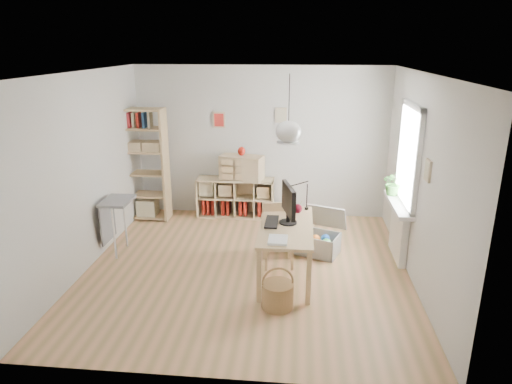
# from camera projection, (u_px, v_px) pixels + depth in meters

# --- Properties ---
(ground) EXTENTS (4.50, 4.50, 0.00)m
(ground) POSITION_uv_depth(u_px,v_px,m) (247.00, 268.00, 6.48)
(ground) COLOR tan
(ground) RESTS_ON ground
(room_shell) EXTENTS (4.50, 4.50, 4.50)m
(room_shell) POSITION_uv_depth(u_px,v_px,m) (288.00, 132.00, 5.66)
(room_shell) COLOR silver
(room_shell) RESTS_ON ground
(window_unit) EXTENTS (0.07, 1.16, 1.46)m
(window_unit) POSITION_uv_depth(u_px,v_px,m) (409.00, 156.00, 6.36)
(window_unit) COLOR white
(window_unit) RESTS_ON ground
(radiator) EXTENTS (0.10, 0.80, 0.80)m
(radiator) POSITION_uv_depth(u_px,v_px,m) (399.00, 232.00, 6.72)
(radiator) COLOR white
(radiator) RESTS_ON ground
(windowsill) EXTENTS (0.22, 1.20, 0.06)m
(windowsill) POSITION_uv_depth(u_px,v_px,m) (398.00, 204.00, 6.59)
(windowsill) COLOR white
(windowsill) RESTS_ON radiator
(desk) EXTENTS (0.70, 1.50, 0.75)m
(desk) POSITION_uv_depth(u_px,v_px,m) (286.00, 231.00, 6.08)
(desk) COLOR tan
(desk) RESTS_ON ground
(cube_shelf) EXTENTS (1.40, 0.38, 0.72)m
(cube_shelf) POSITION_uv_depth(u_px,v_px,m) (235.00, 200.00, 8.40)
(cube_shelf) COLOR #CFB688
(cube_shelf) RESTS_ON ground
(tall_bookshelf) EXTENTS (0.80, 0.38, 2.00)m
(tall_bookshelf) POSITION_uv_depth(u_px,v_px,m) (144.00, 160.00, 8.03)
(tall_bookshelf) COLOR tan
(tall_bookshelf) RESTS_ON ground
(side_table) EXTENTS (0.40, 0.55, 0.85)m
(side_table) POSITION_uv_depth(u_px,v_px,m) (114.00, 211.00, 6.79)
(side_table) COLOR gray
(side_table) RESTS_ON ground
(chair) EXTENTS (0.49, 0.49, 0.88)m
(chair) POSITION_uv_depth(u_px,v_px,m) (278.00, 231.00, 6.50)
(chair) COLOR gray
(chair) RESTS_ON ground
(wicker_basket) EXTENTS (0.38, 0.38, 0.53)m
(wicker_basket) POSITION_uv_depth(u_px,v_px,m) (278.00, 294.00, 5.48)
(wicker_basket) COLOR olive
(wicker_basket) RESTS_ON ground
(storage_chest) EXTENTS (0.84, 0.88, 0.66)m
(storage_chest) POSITION_uv_depth(u_px,v_px,m) (319.00, 239.00, 6.94)
(storage_chest) COLOR silver
(storage_chest) RESTS_ON ground
(monitor) EXTENTS (0.24, 0.60, 0.53)m
(monitor) POSITION_uv_depth(u_px,v_px,m) (288.00, 202.00, 6.02)
(monitor) COLOR black
(monitor) RESTS_ON desk
(keyboard) EXTENTS (0.17, 0.46, 0.02)m
(keyboard) POSITION_uv_depth(u_px,v_px,m) (272.00, 222.00, 6.13)
(keyboard) COLOR black
(keyboard) RESTS_ON desk
(task_lamp) EXTENTS (0.39, 0.14, 0.41)m
(task_lamp) POSITION_uv_depth(u_px,v_px,m) (294.00, 192.00, 6.49)
(task_lamp) COLOR black
(task_lamp) RESTS_ON desk
(yarn_ball) EXTENTS (0.13, 0.13, 0.13)m
(yarn_ball) POSITION_uv_depth(u_px,v_px,m) (298.00, 209.00, 6.46)
(yarn_ball) COLOR #500A15
(yarn_ball) RESTS_ON desk
(paper_tray) EXTENTS (0.24, 0.29, 0.03)m
(paper_tray) POSITION_uv_depth(u_px,v_px,m) (278.00, 240.00, 5.56)
(paper_tray) COLOR white
(paper_tray) RESTS_ON desk
(drawer_chest) EXTENTS (0.82, 0.52, 0.43)m
(drawer_chest) POSITION_uv_depth(u_px,v_px,m) (242.00, 167.00, 8.15)
(drawer_chest) COLOR #CFB688
(drawer_chest) RESTS_ON cube_shelf
(red_vase) EXTENTS (0.13, 0.13, 0.16)m
(red_vase) POSITION_uv_depth(u_px,v_px,m) (242.00, 151.00, 8.06)
(red_vase) COLOR maroon
(red_vase) RESTS_ON drawer_chest
(potted_plant) EXTENTS (0.35, 0.31, 0.38)m
(potted_plant) POSITION_uv_depth(u_px,v_px,m) (394.00, 183.00, 6.85)
(potted_plant) COLOR #346E29
(potted_plant) RESTS_ON windowsill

